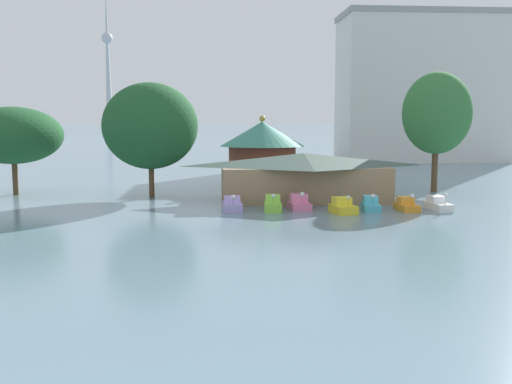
{
  "coord_description": "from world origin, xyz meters",
  "views": [
    {
      "loc": [
        0.96,
        -9.62,
        7.67
      ],
      "look_at": [
        3.54,
        23.96,
        3.38
      ],
      "focal_mm": 39.75,
      "sensor_mm": 36.0,
      "label": 1
    }
  ],
  "objects_px": {
    "pedal_boat_yellow": "(343,207)",
    "pedal_boat_white": "(438,205)",
    "pedal_boat_pink": "(299,203)",
    "shoreline_tree_right": "(437,113)",
    "pedal_boat_orange": "(406,205)",
    "boathouse": "(303,176)",
    "background_building_block": "(423,88)",
    "pedal_boat_lime": "(273,205)",
    "pedal_boat_cyan": "(371,205)",
    "shoreline_tree_mid": "(150,126)",
    "pedal_boat_lavender": "(232,205)",
    "distant_broadcast_tower": "(107,52)",
    "green_roof_pavilion": "(262,151)",
    "shoreline_tree_tall_left": "(13,135)"
  },
  "relations": [
    {
      "from": "pedal_boat_pink",
      "to": "pedal_boat_white",
      "type": "xyz_separation_m",
      "value": [
        11.72,
        -1.39,
        -0.04
      ]
    },
    {
      "from": "pedal_boat_yellow",
      "to": "shoreline_tree_mid",
      "type": "height_order",
      "value": "shoreline_tree_mid"
    },
    {
      "from": "pedal_boat_yellow",
      "to": "pedal_boat_cyan",
      "type": "xyz_separation_m",
      "value": [
        2.65,
        1.07,
        -0.02
      ]
    },
    {
      "from": "distant_broadcast_tower",
      "to": "background_building_block",
      "type": "bearing_deg",
      "value": -68.36
    },
    {
      "from": "boathouse",
      "to": "pedal_boat_pink",
      "type": "bearing_deg",
      "value": -102.45
    },
    {
      "from": "pedal_boat_orange",
      "to": "shoreline_tree_mid",
      "type": "distance_m",
      "value": 25.5
    },
    {
      "from": "green_roof_pavilion",
      "to": "distant_broadcast_tower",
      "type": "height_order",
      "value": "distant_broadcast_tower"
    },
    {
      "from": "pedal_boat_orange",
      "to": "boathouse",
      "type": "height_order",
      "value": "boathouse"
    },
    {
      "from": "pedal_boat_orange",
      "to": "pedal_boat_pink",
      "type": "bearing_deg",
      "value": -99.49
    },
    {
      "from": "pedal_boat_yellow",
      "to": "background_building_block",
      "type": "distance_m",
      "value": 66.44
    },
    {
      "from": "shoreline_tree_right",
      "to": "pedal_boat_cyan",
      "type": "bearing_deg",
      "value": -130.2
    },
    {
      "from": "pedal_boat_white",
      "to": "shoreline_tree_mid",
      "type": "xyz_separation_m",
      "value": [
        -25.22,
        10.09,
        6.59
      ]
    },
    {
      "from": "pedal_boat_orange",
      "to": "distant_broadcast_tower",
      "type": "distance_m",
      "value": 332.64
    },
    {
      "from": "pedal_boat_pink",
      "to": "shoreline_tree_right",
      "type": "height_order",
      "value": "shoreline_tree_right"
    },
    {
      "from": "green_roof_pavilion",
      "to": "pedal_boat_lavender",
      "type": "bearing_deg",
      "value": -103.58
    },
    {
      "from": "boathouse",
      "to": "green_roof_pavilion",
      "type": "relative_size",
      "value": 1.75
    },
    {
      "from": "pedal_boat_lavender",
      "to": "pedal_boat_white",
      "type": "bearing_deg",
      "value": 84.26
    },
    {
      "from": "pedal_boat_pink",
      "to": "green_roof_pavilion",
      "type": "relative_size",
      "value": 0.26
    },
    {
      "from": "pedal_boat_cyan",
      "to": "pedal_boat_white",
      "type": "xyz_separation_m",
      "value": [
        5.76,
        -0.25,
        -0.01
      ]
    },
    {
      "from": "boathouse",
      "to": "green_roof_pavilion",
      "type": "xyz_separation_m",
      "value": [
        -3.03,
        10.92,
        1.8
      ]
    },
    {
      "from": "pedal_boat_pink",
      "to": "shoreline_tree_mid",
      "type": "distance_m",
      "value": 17.34
    },
    {
      "from": "pedal_boat_orange",
      "to": "background_building_block",
      "type": "xyz_separation_m",
      "value": [
        22.71,
        57.59,
        13.11
      ]
    },
    {
      "from": "distant_broadcast_tower",
      "to": "pedal_boat_orange",
      "type": "bearing_deg",
      "value": -75.76
    },
    {
      "from": "pedal_boat_cyan",
      "to": "shoreline_tree_right",
      "type": "xyz_separation_m",
      "value": [
        10.46,
        12.38,
        7.87
      ]
    },
    {
      "from": "pedal_boat_lime",
      "to": "pedal_boat_white",
      "type": "relative_size",
      "value": 0.76
    },
    {
      "from": "distant_broadcast_tower",
      "to": "green_roof_pavilion",
      "type": "bearing_deg",
      "value": -76.89
    },
    {
      "from": "shoreline_tree_tall_left",
      "to": "shoreline_tree_right",
      "type": "xyz_separation_m",
      "value": [
        44.09,
        -0.46,
        2.27
      ]
    },
    {
      "from": "pedal_boat_orange",
      "to": "shoreline_tree_right",
      "type": "distance_m",
      "value": 16.48
    },
    {
      "from": "pedal_boat_yellow",
      "to": "boathouse",
      "type": "relative_size",
      "value": 0.16
    },
    {
      "from": "pedal_boat_cyan",
      "to": "pedal_boat_lavender",
      "type": "bearing_deg",
      "value": -88.94
    },
    {
      "from": "shoreline_tree_right",
      "to": "pedal_boat_white",
      "type": "bearing_deg",
      "value": -110.4
    },
    {
      "from": "pedal_boat_lime",
      "to": "distant_broadcast_tower",
      "type": "distance_m",
      "value": 329.74
    },
    {
      "from": "pedal_boat_lavender",
      "to": "pedal_boat_yellow",
      "type": "height_order",
      "value": "pedal_boat_yellow"
    },
    {
      "from": "pedal_boat_cyan",
      "to": "background_building_block",
      "type": "height_order",
      "value": "background_building_block"
    },
    {
      "from": "pedal_boat_yellow",
      "to": "distant_broadcast_tower",
      "type": "bearing_deg",
      "value": -178.65
    },
    {
      "from": "pedal_boat_lime",
      "to": "pedal_boat_cyan",
      "type": "relative_size",
      "value": 0.9
    },
    {
      "from": "pedal_boat_yellow",
      "to": "green_roof_pavilion",
      "type": "height_order",
      "value": "green_roof_pavilion"
    },
    {
      "from": "pedal_boat_pink",
      "to": "boathouse",
      "type": "xyz_separation_m",
      "value": [
        1.27,
        5.76,
        1.83
      ]
    },
    {
      "from": "pedal_boat_cyan",
      "to": "boathouse",
      "type": "distance_m",
      "value": 8.54
    },
    {
      "from": "shoreline_tree_right",
      "to": "distant_broadcast_tower",
      "type": "relative_size",
      "value": 0.1
    },
    {
      "from": "shoreline_tree_tall_left",
      "to": "background_building_block",
      "type": "distance_m",
      "value": 74.75
    },
    {
      "from": "green_roof_pavilion",
      "to": "shoreline_tree_tall_left",
      "type": "height_order",
      "value": "shoreline_tree_tall_left"
    },
    {
      "from": "pedal_boat_pink",
      "to": "boathouse",
      "type": "relative_size",
      "value": 0.15
    },
    {
      "from": "shoreline_tree_right",
      "to": "distant_broadcast_tower",
      "type": "height_order",
      "value": "distant_broadcast_tower"
    },
    {
      "from": "pedal_boat_orange",
      "to": "shoreline_tree_tall_left",
      "type": "relative_size",
      "value": 0.29
    },
    {
      "from": "boathouse",
      "to": "shoreline_tree_mid",
      "type": "xyz_separation_m",
      "value": [
        -14.76,
        2.95,
        4.72
      ]
    },
    {
      "from": "green_roof_pavilion",
      "to": "shoreline_tree_tall_left",
      "type": "xyz_separation_m",
      "value": [
        -25.92,
        -4.97,
        1.94
      ]
    },
    {
      "from": "pedal_boat_yellow",
      "to": "pedal_boat_white",
      "type": "distance_m",
      "value": 8.45
    },
    {
      "from": "background_building_block",
      "to": "pedal_boat_lavender",
      "type": "bearing_deg",
      "value": -123.65
    },
    {
      "from": "shoreline_tree_tall_left",
      "to": "distant_broadcast_tower",
      "type": "height_order",
      "value": "distant_broadcast_tower"
    }
  ]
}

